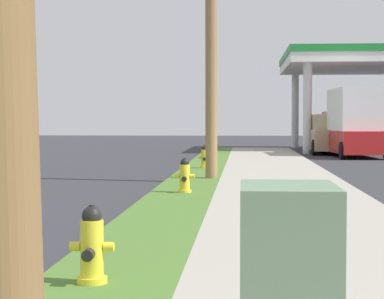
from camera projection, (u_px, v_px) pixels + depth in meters
fire_hydrant_nearest at (92, 249)px, 7.02m from camera, size 0.42×0.38×0.74m
fire_hydrant_second at (185, 177)px, 15.93m from camera, size 0.42×0.38×0.74m
fire_hydrant_third at (205, 158)px, 24.20m from camera, size 0.42×0.37×0.74m
utility_pole_midground at (211, 5)px, 19.76m from camera, size 0.45×1.39×9.08m
car_silver_by_near_pump at (339, 136)px, 44.74m from camera, size 2.20×4.61×1.57m
car_black_by_far_pump at (357, 138)px, 41.21m from camera, size 1.99×4.52×1.57m
truck_red_at_forecourt at (353, 124)px, 34.18m from camera, size 2.47×6.51×3.11m
truck_tan_on_apron at (329, 135)px, 37.48m from camera, size 2.15×5.41×1.97m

